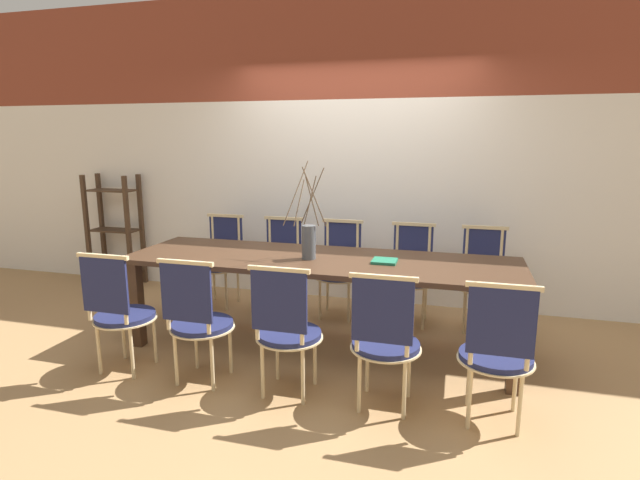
{
  "coord_description": "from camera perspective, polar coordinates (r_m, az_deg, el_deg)",
  "views": [
    {
      "loc": [
        1.07,
        -3.79,
        1.73
      ],
      "look_at": [
        0.0,
        0.0,
        0.92
      ],
      "focal_mm": 28.0,
      "sensor_mm": 36.0,
      "label": 1
    }
  ],
  "objects": [
    {
      "name": "chair_near_center",
      "position": [
        3.39,
        -3.87,
        -9.95
      ],
      "size": [
        0.46,
        0.46,
        0.94
      ],
      "color": "#1E234C",
      "rests_on": "ground_plane"
    },
    {
      "name": "vase_centerpiece",
      "position": [
        4.0,
        -1.3,
        -0.02
      ],
      "size": [
        0.35,
        0.35,
        0.77
      ],
      "color": "#4C5156",
      "rests_on": "dining_table"
    },
    {
      "name": "chair_near_right",
      "position": [
        3.24,
        7.42,
        -11.06
      ],
      "size": [
        0.46,
        0.46,
        0.94
      ],
      "color": "#1E234C",
      "rests_on": "ground_plane"
    },
    {
      "name": "chair_far_center",
      "position": [
        4.91,
        2.21,
        -3.08
      ],
      "size": [
        0.46,
        0.46,
        0.94
      ],
      "rotation": [
        0.0,
        0.0,
        3.14
      ],
      "color": "#1E234C",
      "rests_on": "ground_plane"
    },
    {
      "name": "chair_near_leftend",
      "position": [
        4.0,
        -21.91,
        -7.4
      ],
      "size": [
        0.46,
        0.46,
        0.94
      ],
      "color": "#1E234C",
      "rests_on": "ground_plane"
    },
    {
      "name": "chair_far_rightend",
      "position": [
        4.79,
        18.09,
        -4.03
      ],
      "size": [
        0.46,
        0.46,
        0.94
      ],
      "rotation": [
        0.0,
        0.0,
        3.14
      ],
      "color": "#1E234C",
      "rests_on": "ground_plane"
    },
    {
      "name": "chair_far_left",
      "position": [
        5.09,
        -4.63,
        -2.59
      ],
      "size": [
        0.46,
        0.46,
        0.94
      ],
      "rotation": [
        0.0,
        0.0,
        3.14
      ],
      "color": "#1E234C",
      "rests_on": "ground_plane"
    },
    {
      "name": "chair_near_rightend",
      "position": [
        3.23,
        19.56,
        -11.77
      ],
      "size": [
        0.46,
        0.46,
        0.94
      ],
      "color": "#1E234C",
      "rests_on": "ground_plane"
    },
    {
      "name": "wall_rear",
      "position": [
        5.27,
        4.1,
        10.15
      ],
      "size": [
        12.0,
        0.06,
        3.2
      ],
      "color": "white",
      "rests_on": "ground_plane"
    },
    {
      "name": "book_stack",
      "position": [
        3.95,
        7.38,
        -2.41
      ],
      "size": [
        0.19,
        0.19,
        0.02
      ],
      "color": "#1E6B4C",
      "rests_on": "dining_table"
    },
    {
      "name": "chair_far_leftend",
      "position": [
        5.34,
        -11.23,
        -2.08
      ],
      "size": [
        0.46,
        0.46,
        0.94
      ],
      "rotation": [
        0.0,
        0.0,
        3.14
      ],
      "color": "#1E234C",
      "rests_on": "ground_plane"
    },
    {
      "name": "chair_far_right",
      "position": [
        4.8,
        10.34,
        -3.6
      ],
      "size": [
        0.46,
        0.46,
        0.94
      ],
      "rotation": [
        0.0,
        0.0,
        3.14
      ],
      "color": "#1E234C",
      "rests_on": "ground_plane"
    },
    {
      "name": "shelving_rack",
      "position": [
        6.4,
        -22.4,
        1.02
      ],
      "size": [
        0.61,
        0.3,
        1.31
      ],
      "color": "#422D1E",
      "rests_on": "ground_plane"
    },
    {
      "name": "dining_table",
      "position": [
        4.08,
        0.0,
        -3.2
      ],
      "size": [
        3.19,
        0.96,
        0.77
      ],
      "color": "#422B1C",
      "rests_on": "ground_plane"
    },
    {
      "name": "ground_plane",
      "position": [
        4.3,
        0.0,
        -12.12
      ],
      "size": [
        16.0,
        16.0,
        0.0
      ],
      "primitive_type": "plane",
      "color": "#A87F51"
    },
    {
      "name": "chair_near_left",
      "position": [
        3.65,
        -13.76,
        -8.67
      ],
      "size": [
        0.46,
        0.46,
        0.94
      ],
      "color": "#1E234C",
      "rests_on": "ground_plane"
    }
  ]
}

